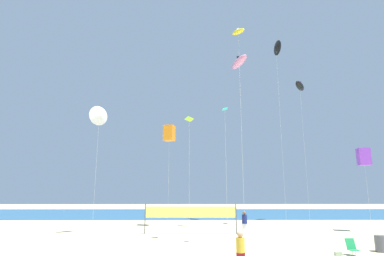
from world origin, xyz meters
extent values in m
cube|color=#28608C|center=(0.00, 31.43, 0.00)|extent=(120.00, 20.00, 0.01)
cube|color=white|center=(2.54, 9.94, 0.42)|extent=(0.40, 0.24, 0.84)
cylinder|color=navy|center=(2.54, 9.94, 1.19)|extent=(0.42, 0.42, 0.69)
sphere|color=brown|center=(2.54, 9.94, 1.69)|extent=(0.31, 0.31, 0.31)
cylinder|color=gold|center=(0.33, -1.14, 1.11)|extent=(0.39, 0.39, 0.65)
sphere|color=tan|center=(0.33, -1.14, 1.57)|extent=(0.29, 0.29, 0.29)
cube|color=#1E8C4C|center=(7.06, 1.79, 0.32)|extent=(0.52, 0.48, 0.03)
cube|color=#1E8C4C|center=(7.06, 2.08, 0.60)|extent=(0.52, 0.23, 0.57)
cylinder|color=silver|center=(7.06, 1.64, 0.16)|extent=(0.03, 0.03, 0.32)
cylinder|color=silver|center=(7.06, 1.93, 0.16)|extent=(0.03, 0.03, 0.32)
cylinder|color=#595960|center=(9.29, 2.88, 0.47)|extent=(0.67, 0.67, 0.93)
cylinder|color=#4C4C51|center=(-5.68, 10.35, 1.20)|extent=(0.08, 0.08, 2.40)
cylinder|color=#4C4C51|center=(1.90, 10.21, 1.20)|extent=(0.08, 0.08, 2.40)
cube|color=#EAE566|center=(-1.89, 10.28, 1.73)|extent=(7.58, 0.17, 0.90)
cube|color=#99B28C|center=(6.00, 1.41, 0.15)|extent=(0.38, 0.19, 0.30)
cylinder|color=silver|center=(0.46, 4.60, 4.55)|extent=(0.01, 0.01, 9.11)
pyramid|color=#26BFCC|center=(0.45, 4.61, 9.15)|extent=(0.53, 0.53, 0.22)
cylinder|color=silver|center=(2.85, 11.66, 9.49)|extent=(0.01, 0.01, 18.98)
ellipsoid|color=yellow|center=(2.85, 11.66, 18.98)|extent=(1.39, 1.28, 0.52)
cube|color=white|center=(2.85, 11.66, 19.19)|extent=(0.28, 0.06, 0.35)
cylinder|color=silver|center=(4.05, 18.44, 9.39)|extent=(0.01, 0.01, 18.77)
ellipsoid|color=pink|center=(4.05, 18.44, 18.77)|extent=(2.25, 2.98, 1.62)
cube|color=black|center=(4.05, 18.44, 19.18)|extent=(0.55, 0.06, 0.68)
cylinder|color=silver|center=(11.30, 18.61, 7.90)|extent=(0.01, 0.01, 15.80)
ellipsoid|color=black|center=(11.30, 18.61, 15.80)|extent=(1.96, 2.29, 1.18)
cube|color=purple|center=(11.30, 18.61, 16.12)|extent=(0.43, 0.06, 0.54)
cylinder|color=silver|center=(13.53, 10.87, 3.22)|extent=(0.01, 0.01, 6.44)
cube|color=purple|center=(13.53, 10.87, 6.44)|extent=(1.11, 1.11, 1.51)
cylinder|color=silver|center=(-2.01, 6.41, 4.40)|extent=(0.01, 0.01, 8.79)
pyramid|color=#8CD833|center=(-2.01, 6.43, 8.86)|extent=(0.67, 0.68, 0.32)
cylinder|color=silver|center=(7.18, 13.75, 9.16)|extent=(0.01, 0.01, 18.32)
cone|color=black|center=(7.18, 13.75, 18.32)|extent=(0.63, 1.63, 1.60)
cylinder|color=silver|center=(-4.06, 14.52, 4.62)|extent=(0.01, 0.01, 9.23)
cube|color=orange|center=(-4.06, 14.52, 9.23)|extent=(1.24, 1.24, 1.58)
cylinder|color=silver|center=(-9.73, 9.43, 4.91)|extent=(0.01, 0.01, 9.81)
cone|color=white|center=(-9.73, 9.43, 9.81)|extent=(1.47, 1.42, 1.68)
camera|label=1|loc=(-2.03, -15.67, 3.61)|focal=28.12mm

